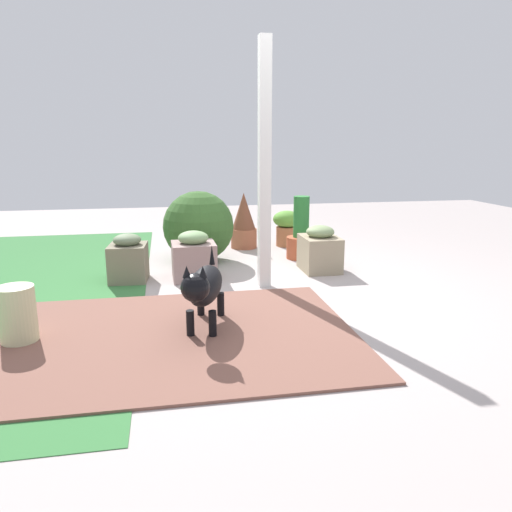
{
  "coord_description": "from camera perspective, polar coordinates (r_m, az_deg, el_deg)",
  "views": [
    {
      "loc": [
        -3.91,
        0.8,
        1.28
      ],
      "look_at": [
        0.0,
        0.07,
        0.34
      ],
      "focal_mm": 34.18,
      "sensor_mm": 36.0,
      "label": 1
    }
  ],
  "objects": [
    {
      "name": "terracotta_pot_tall",
      "position": [
        5.46,
        5.27,
        2.27
      ],
      "size": [
        0.32,
        0.32,
        0.7
      ],
      "color": "#AD4D2F",
      "rests_on": "ground"
    },
    {
      "name": "round_shrub",
      "position": [
        5.33,
        -6.74,
        3.45
      ],
      "size": [
        0.77,
        0.77,
        0.77
      ],
      "primitive_type": "sphere",
      "color": "#325826",
      "rests_on": "ground"
    },
    {
      "name": "dog",
      "position": [
        3.35,
        -6.08,
        -3.58
      ],
      "size": [
        0.79,
        0.37,
        0.54
      ],
      "color": "black",
      "rests_on": "ground"
    },
    {
      "name": "terracotta_pot_spiky",
      "position": [
        5.98,
        -1.44,
        4.02
      ],
      "size": [
        0.32,
        0.32,
        0.68
      ],
      "color": "#A0573D",
      "rests_on": "ground"
    },
    {
      "name": "stone_planter_mid",
      "position": [
        4.66,
        -7.29,
        -0.13
      ],
      "size": [
        0.39,
        0.41,
        0.46
      ],
      "color": "gray",
      "rests_on": "ground"
    },
    {
      "name": "porch_pillar",
      "position": [
        4.26,
        1.0,
        10.34
      ],
      "size": [
        0.1,
        0.1,
        2.13
      ],
      "primitive_type": "cube",
      "color": "white",
      "rests_on": "ground"
    },
    {
      "name": "terracotta_pot_broad",
      "position": [
        6.12,
        3.62,
        3.52
      ],
      "size": [
        0.35,
        0.35,
        0.44
      ],
      "color": "#A05E3B",
      "rests_on": "ground"
    },
    {
      "name": "stone_planter_nearest",
      "position": [
        4.97,
        7.46,
        0.67
      ],
      "size": [
        0.45,
        0.36,
        0.46
      ],
      "color": "gray",
      "rests_on": "ground"
    },
    {
      "name": "stone_planter_far",
      "position": [
        4.71,
        -14.72,
        -0.39
      ],
      "size": [
        0.39,
        0.37,
        0.45
      ],
      "color": "#79725C",
      "rests_on": "ground"
    },
    {
      "name": "ceramic_urn",
      "position": [
        3.51,
        -26.14,
        -6.24
      ],
      "size": [
        0.23,
        0.23,
        0.38
      ],
      "primitive_type": "cylinder",
      "color": "beige",
      "rests_on": "ground"
    },
    {
      "name": "ground_plane",
      "position": [
        4.19,
        0.89,
        -4.56
      ],
      "size": [
        12.0,
        12.0,
        0.0
      ],
      "primitive_type": "plane",
      "color": "#A79C98"
    },
    {
      "name": "brick_path",
      "position": [
        3.35,
        -9.32,
        -9.22
      ],
      "size": [
        1.8,
        2.4,
        0.02
      ],
      "primitive_type": "cube",
      "color": "brown",
      "rests_on": "ground"
    }
  ]
}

